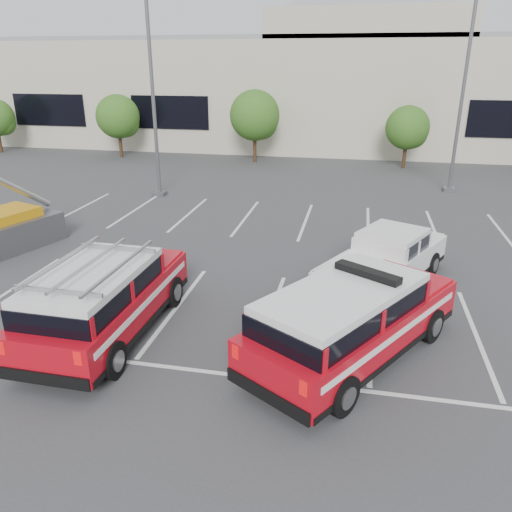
{
  "coord_description": "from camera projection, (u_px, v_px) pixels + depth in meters",
  "views": [
    {
      "loc": [
        2.11,
        -12.01,
        6.58
      ],
      "look_at": [
        -0.74,
        1.82,
        1.05
      ],
      "focal_mm": 35.0,
      "sensor_mm": 36.0,
      "label": 1
    }
  ],
  "objects": [
    {
      "name": "fire_chief_suv",
      "position": [
        352.0,
        325.0,
        11.56
      ],
      "size": [
        5.06,
        6.28,
        2.12
      ],
      "rotation": [
        0.0,
        0.0,
        -0.56
      ],
      "color": "#AB0814",
      "rests_on": "ground"
    },
    {
      "name": "stall_markings",
      "position": [
        291.0,
        258.0,
        17.85
      ],
      "size": [
        23.0,
        15.0,
        0.01
      ],
      "primitive_type": "cube",
      "color": "silver",
      "rests_on": "ground"
    },
    {
      "name": "ladder_suv",
      "position": [
        105.0,
        304.0,
        12.54
      ],
      "size": [
        2.3,
        5.62,
        2.2
      ],
      "rotation": [
        0.0,
        0.0,
        -0.02
      ],
      "color": "#AB0814",
      "rests_on": "ground"
    },
    {
      "name": "tree_mid_right",
      "position": [
        409.0,
        129.0,
        31.98
      ],
      "size": [
        2.77,
        2.77,
        3.99
      ],
      "color": "#3F2B19",
      "rests_on": "ground"
    },
    {
      "name": "utility_rig",
      "position": [
        4.0,
        231.0,
        18.7
      ],
      "size": [
        4.09,
        4.05,
        3.23
      ],
      "rotation": [
        0.0,
        0.0,
        -0.31
      ],
      "color": "#59595E",
      "rests_on": "ground"
    },
    {
      "name": "light_pole_left",
      "position": [
        153.0,
        92.0,
        24.3
      ],
      "size": [
        0.9,
        0.6,
        10.24
      ],
      "color": "#59595E",
      "rests_on": "ground"
    },
    {
      "name": "light_pole_mid",
      "position": [
        463.0,
        91.0,
        25.13
      ],
      "size": [
        0.9,
        0.6,
        10.24
      ],
      "color": "#59595E",
      "rests_on": "ground"
    },
    {
      "name": "tree_mid_left",
      "position": [
        256.0,
        117.0,
        33.66
      ],
      "size": [
        3.37,
        3.37,
        4.85
      ],
      "color": "#3F2B19",
      "rests_on": "ground"
    },
    {
      "name": "white_pickup",
      "position": [
        384.0,
        266.0,
        15.42
      ],
      "size": [
        4.22,
        5.84,
        1.71
      ],
      "rotation": [
        0.0,
        0.0,
        -0.47
      ],
      "color": "silver",
      "rests_on": "ground"
    },
    {
      "name": "tree_left",
      "position": [
        119.0,
        118.0,
        35.65
      ],
      "size": [
        3.07,
        3.07,
        4.42
      ],
      "color": "#3F2B19",
      "rests_on": "ground"
    },
    {
      "name": "convention_building",
      "position": [
        341.0,
        85.0,
        41.04
      ],
      "size": [
        60.0,
        16.99,
        13.2
      ],
      "color": "#B8AF9B",
      "rests_on": "ground"
    },
    {
      "name": "ground",
      "position": [
        269.0,
        317.0,
        13.75
      ],
      "size": [
        120.0,
        120.0,
        0.0
      ],
      "primitive_type": "plane",
      "color": "#39393B",
      "rests_on": "ground"
    }
  ]
}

